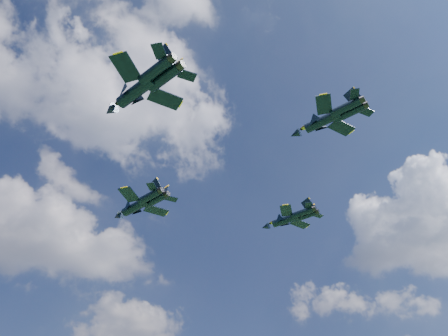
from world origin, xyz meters
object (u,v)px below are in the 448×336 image
(jet_left, at_px, (134,93))
(jet_slot, at_px, (320,122))
(jet_right, at_px, (284,220))
(jet_lead, at_px, (134,207))

(jet_left, xyz_separation_m, jet_slot, (31.07, -4.63, -0.11))
(jet_slot, bearing_deg, jet_left, 138.55)
(jet_right, height_order, jet_slot, jet_slot)
(jet_left, bearing_deg, jet_lead, 48.65)
(jet_left, height_order, jet_right, jet_left)
(jet_lead, distance_m, jet_right, 32.50)
(jet_lead, xyz_separation_m, jet_left, (-6.16, -29.43, 1.66))
(jet_right, xyz_separation_m, jet_slot, (-7.09, -28.38, 1.13))
(jet_slot, bearing_deg, jet_lead, 93.21)
(jet_lead, relative_size, jet_slot, 1.13)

